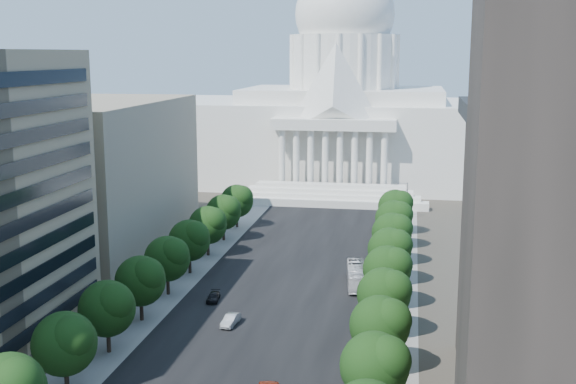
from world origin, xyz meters
The scene contains 29 objects.
road_asphalt centered at (0.00, 90.00, 0.00)m, with size 30.00×260.00×0.01m, color black.
sidewalk_left centered at (-19.00, 90.00, 0.00)m, with size 8.00×260.00×0.02m, color gray.
sidewalk_right centered at (19.00, 90.00, 0.00)m, with size 8.00×260.00×0.02m, color gray.
capitol centered at (0.00, 184.89, 20.01)m, with size 120.00×56.00×73.00m.
office_block_left_far centered at (-48.00, 100.00, 15.00)m, with size 38.00×52.00×30.00m, color gray.
tree_l_c centered at (-17.66, 35.81, 6.45)m, with size 7.79×7.60×9.97m.
tree_l_d centered at (-17.66, 47.81, 6.45)m, with size 7.79×7.60×9.97m.
tree_l_e centered at (-17.66, 59.81, 6.45)m, with size 7.79×7.60×9.97m.
tree_l_f centered at (-17.66, 71.81, 6.45)m, with size 7.79×7.60×9.97m.
tree_l_g centered at (-17.66, 83.81, 6.45)m, with size 7.79×7.60×9.97m.
tree_l_h centered at (-17.66, 95.81, 6.45)m, with size 7.79×7.60×9.97m.
tree_l_i centered at (-17.66, 107.81, 6.45)m, with size 7.79×7.60×9.97m.
tree_l_j centered at (-17.66, 119.81, 6.45)m, with size 7.79×7.60×9.97m.
tree_r_c centered at (18.34, 35.81, 6.45)m, with size 7.79×7.60×9.97m.
tree_r_d centered at (18.34, 47.81, 6.45)m, with size 7.79×7.60×9.97m.
tree_r_e centered at (18.34, 59.81, 6.45)m, with size 7.79×7.60×9.97m.
tree_r_f centered at (18.34, 71.81, 6.45)m, with size 7.79×7.60×9.97m.
tree_r_g centered at (18.34, 83.81, 6.45)m, with size 7.79×7.60×9.97m.
tree_r_h centered at (18.34, 95.81, 6.45)m, with size 7.79×7.60×9.97m.
tree_r_i centered at (18.34, 107.81, 6.45)m, with size 7.79×7.60×9.97m.
tree_r_j centered at (18.34, 119.81, 6.45)m, with size 7.79×7.60×9.97m.
streetlight_b centered at (19.90, 35.00, 5.82)m, with size 2.61×0.44×9.00m.
streetlight_c centered at (19.90, 60.00, 5.82)m, with size 2.61×0.44×9.00m.
streetlight_d centered at (19.90, 85.00, 5.82)m, with size 2.61×0.44×9.00m.
streetlight_e centered at (19.90, 110.00, 5.82)m, with size 2.61×0.44×9.00m.
streetlight_f centered at (19.90, 135.00, 5.82)m, with size 2.61×0.44×9.00m.
car_silver centered at (-4.28, 60.25, 0.79)m, with size 1.68×4.81×1.59m, color #B2B5BA.
car_dark_b centered at (-9.69, 70.10, 0.64)m, with size 1.79×4.41×1.28m, color black.
city_bus centered at (12.49, 82.10, 1.74)m, with size 2.93×12.52×3.49m, color silver.
Camera 1 is at (21.26, -37.61, 39.47)m, focal length 45.00 mm.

